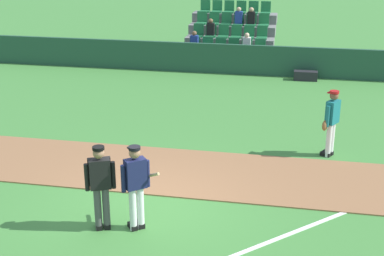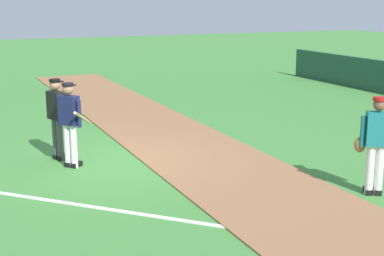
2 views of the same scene
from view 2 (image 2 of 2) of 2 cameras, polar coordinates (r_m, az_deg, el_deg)
ground_plane at (r=12.02m, az=-8.34°, el=-3.44°), size 80.00×80.00×0.00m
infield_dirt_path at (r=12.66m, az=0.20°, el=-2.38°), size 28.00×2.72×0.03m
foul_line_chalk at (r=9.16m, az=-6.17°, el=-8.66°), size 8.59×8.52×0.01m
batter_navy_jersey at (r=11.55m, az=-12.43°, el=0.66°), size 0.72×0.69×1.76m
umpire_home_plate at (r=12.17m, az=-13.66°, el=1.37°), size 0.55×0.42×1.76m
runner_teal_jersey at (r=10.18m, az=18.35°, el=-1.39°), size 0.47×0.59×1.76m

